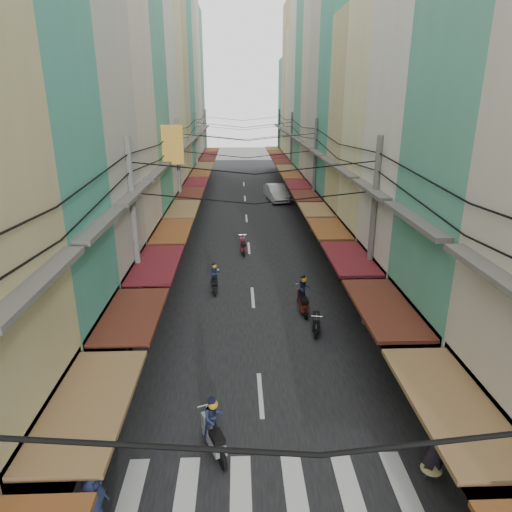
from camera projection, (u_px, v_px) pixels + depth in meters
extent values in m
plane|color=#61615C|center=(258.00, 363.00, 17.37)|extent=(160.00, 160.00, 0.00)
cube|color=black|center=(247.00, 225.00, 36.25)|extent=(10.00, 80.00, 0.02)
cube|color=gray|center=(165.00, 225.00, 36.00)|extent=(3.00, 80.00, 0.06)
cube|color=gray|center=(328.00, 224.00, 36.48)|extent=(3.00, 80.00, 0.06)
cube|color=silver|center=(131.00, 495.00, 11.57)|extent=(0.55, 2.40, 0.01)
cube|color=silver|center=(186.00, 493.00, 11.62)|extent=(0.55, 2.40, 0.01)
cube|color=silver|center=(241.00, 491.00, 11.68)|extent=(0.55, 2.40, 0.01)
cube|color=silver|center=(295.00, 489.00, 11.73)|extent=(0.55, 2.40, 0.01)
cube|color=silver|center=(349.00, 488.00, 11.78)|extent=(0.55, 2.40, 0.01)
cube|color=silver|center=(402.00, 486.00, 11.83)|extent=(0.55, 2.40, 0.01)
cube|color=black|center=(32.00, 455.00, 10.72)|extent=(1.20, 4.52, 3.20)
cube|color=brown|center=(89.00, 404.00, 10.32)|extent=(1.80, 4.33, 0.12)
cube|color=#595651|center=(40.00, 282.00, 9.31)|extent=(0.50, 4.23, 0.15)
cube|color=black|center=(90.00, 354.00, 14.97)|extent=(1.20, 4.13, 3.20)
cube|color=#552318|center=(132.00, 315.00, 14.57)|extent=(1.80, 3.96, 0.12)
cube|color=#595651|center=(101.00, 224.00, 13.56)|extent=(0.50, 3.87, 0.15)
cube|color=#B1ADA2|center=(33.00, 71.00, 16.43)|extent=(6.00, 5.14, 20.93)
cube|color=black|center=(124.00, 295.00, 19.43)|extent=(1.20, 4.94, 3.20)
cube|color=maroon|center=(157.00, 264.00, 19.03)|extent=(1.80, 4.73, 0.12)
cube|color=#595651|center=(135.00, 193.00, 18.02)|extent=(0.50, 4.63, 0.15)
cube|color=beige|center=(84.00, 116.00, 21.77)|extent=(6.00, 4.95, 17.43)
cube|color=black|center=(146.00, 256.00, 24.19)|extent=(1.20, 4.75, 3.20)
cube|color=brown|center=(173.00, 231.00, 23.79)|extent=(1.80, 4.56, 0.12)
cube|color=#595651|center=(156.00, 173.00, 22.78)|extent=(0.50, 4.46, 0.15)
cube|color=#529E84|center=(112.00, 123.00, 26.64)|extent=(6.00, 4.99, 16.32)
cube|color=black|center=(161.00, 231.00, 28.89)|extent=(1.20, 4.80, 3.20)
cube|color=brown|center=(183.00, 209.00, 28.48)|extent=(1.80, 4.60, 0.12)
cube|color=#595651|center=(170.00, 160.00, 27.47)|extent=(0.50, 4.50, 0.15)
cube|color=silver|center=(126.00, 68.00, 30.12)|extent=(6.00, 4.65, 22.87)
cube|color=black|center=(171.00, 212.00, 33.44)|extent=(1.20, 4.46, 3.20)
cube|color=#552318|center=(191.00, 193.00, 33.03)|extent=(1.80, 4.27, 0.12)
cube|color=#595651|center=(180.00, 151.00, 32.02)|extent=(0.50, 4.18, 0.15)
cube|color=beige|center=(141.00, 88.00, 34.99)|extent=(6.00, 4.89, 20.58)
cube|color=black|center=(179.00, 199.00, 37.94)|extent=(1.20, 4.70, 3.20)
cube|color=maroon|center=(196.00, 182.00, 37.53)|extent=(1.80, 4.50, 0.12)
cube|color=#595651|center=(187.00, 145.00, 36.52)|extent=(0.50, 4.40, 0.15)
cube|color=tan|center=(153.00, 102.00, 39.79)|extent=(6.00, 4.52, 18.44)
cube|color=black|center=(185.00, 188.00, 42.38)|extent=(1.20, 4.34, 3.20)
cube|color=brown|center=(201.00, 173.00, 41.98)|extent=(1.80, 4.16, 0.12)
cube|color=#595651|center=(192.00, 140.00, 40.97)|extent=(0.50, 4.07, 0.15)
cube|color=teal|center=(161.00, 90.00, 44.01)|extent=(6.00, 5.20, 20.63)
cube|color=black|center=(190.00, 179.00, 46.96)|extent=(1.20, 4.99, 3.20)
cube|color=brown|center=(204.00, 166.00, 46.56)|extent=(1.80, 4.78, 0.12)
cube|color=#595651|center=(197.00, 135.00, 45.55)|extent=(0.50, 4.68, 0.15)
cube|color=#B1ADA2|center=(167.00, 75.00, 48.29)|extent=(6.00, 4.94, 23.70)
cube|color=black|center=(194.00, 172.00, 51.75)|extent=(1.20, 4.74, 3.20)
cube|color=#552318|center=(207.00, 159.00, 51.34)|extent=(1.80, 4.55, 0.12)
cube|color=#595651|center=(200.00, 132.00, 50.33)|extent=(0.50, 4.45, 0.15)
cube|color=beige|center=(174.00, 89.00, 53.39)|extent=(6.00, 4.96, 21.12)
cube|color=black|center=(198.00, 166.00, 56.42)|extent=(1.20, 4.76, 3.20)
cube|color=maroon|center=(210.00, 154.00, 56.01)|extent=(1.80, 4.56, 0.12)
cube|color=#595651|center=(204.00, 129.00, 55.00)|extent=(0.50, 4.46, 0.15)
cube|color=#529E84|center=(180.00, 95.00, 58.31)|extent=(6.00, 5.04, 19.90)
cube|color=black|center=(201.00, 161.00, 61.14)|extent=(1.20, 4.84, 3.20)
cube|color=brown|center=(212.00, 150.00, 60.73)|extent=(1.80, 4.64, 0.12)
cube|color=#595651|center=(206.00, 127.00, 59.72)|extent=(0.50, 4.54, 0.15)
cube|color=brown|center=(173.00, 145.00, 26.24)|extent=(1.20, 0.40, 2.20)
cube|color=black|center=(504.00, 450.00, 10.87)|extent=(1.20, 4.78, 3.20)
cube|color=brown|center=(451.00, 403.00, 10.36)|extent=(1.80, 4.58, 0.12)
cube|color=#595651|center=(502.00, 280.00, 9.40)|extent=(0.50, 4.48, 0.15)
cube|color=black|center=(423.00, 344.00, 15.60)|extent=(1.20, 4.83, 3.20)
cube|color=#552318|center=(384.00, 307.00, 15.08)|extent=(1.80, 4.63, 0.12)
cube|color=#595651|center=(413.00, 219.00, 14.12)|extent=(0.50, 4.53, 0.15)
cube|color=silver|center=(465.00, 62.00, 17.29)|extent=(6.00, 4.79, 21.66)
cube|color=black|center=(380.00, 287.00, 20.23)|extent=(1.20, 4.60, 3.20)
cube|color=maroon|center=(349.00, 258.00, 19.72)|extent=(1.80, 4.41, 0.12)
cube|color=#595651|center=(370.00, 189.00, 18.76)|extent=(0.50, 4.31, 0.15)
cube|color=beige|center=(417.00, 80.00, 21.84)|extent=(6.00, 4.52, 20.74)
cube|color=black|center=(355.00, 253.00, 24.63)|extent=(1.20, 4.34, 3.20)
cube|color=brown|center=(329.00, 229.00, 24.11)|extent=(1.80, 4.16, 0.12)
cube|color=#595651|center=(344.00, 172.00, 23.15)|extent=(0.50, 4.07, 0.15)
cube|color=tan|center=(384.00, 142.00, 27.00)|extent=(6.00, 4.12, 14.13)
cube|color=black|center=(338.00, 231.00, 28.71)|extent=(1.20, 3.96, 3.20)
cube|color=brown|center=(315.00, 210.00, 28.19)|extent=(1.80, 3.79, 0.12)
cube|color=#595651|center=(328.00, 161.00, 27.23)|extent=(0.50, 3.71, 0.15)
cube|color=teal|center=(367.00, 109.00, 30.45)|extent=(6.00, 4.40, 17.68)
cube|color=black|center=(326.00, 215.00, 32.73)|extent=(1.20, 4.23, 3.20)
cube|color=#552318|center=(306.00, 196.00, 32.22)|extent=(1.80, 4.05, 0.12)
cube|color=#595651|center=(317.00, 153.00, 31.26)|extent=(0.50, 3.96, 0.15)
cube|color=#B1ADA2|center=(353.00, 73.00, 33.91)|extent=(6.00, 4.64, 22.59)
cube|color=black|center=(315.00, 201.00, 37.00)|extent=(1.20, 4.45, 3.20)
cube|color=maroon|center=(298.00, 184.00, 36.48)|extent=(1.80, 4.26, 0.12)
cube|color=#595651|center=(307.00, 146.00, 35.52)|extent=(0.50, 4.17, 0.15)
cube|color=beige|center=(340.00, 84.00, 38.20)|extent=(6.00, 4.00, 21.25)
cube|color=black|center=(308.00, 191.00, 41.07)|extent=(1.20, 3.84, 3.20)
cube|color=brown|center=(291.00, 176.00, 40.56)|extent=(1.80, 3.68, 0.12)
cube|color=#595651|center=(300.00, 141.00, 39.60)|extent=(0.50, 3.60, 0.15)
cube|color=#529E84|center=(330.00, 80.00, 42.28)|extent=(6.00, 5.01, 22.33)
cube|color=black|center=(301.00, 182.00, 45.33)|extent=(1.20, 4.81, 3.20)
cube|color=brown|center=(286.00, 168.00, 44.81)|extent=(1.80, 4.61, 0.12)
cube|color=#595651|center=(294.00, 137.00, 43.85)|extent=(0.50, 4.51, 0.15)
cube|color=silver|center=(320.00, 95.00, 47.43)|extent=(6.00, 5.00, 19.71)
cube|color=black|center=(295.00, 174.00, 50.05)|extent=(1.20, 4.80, 3.20)
cube|color=#552318|center=(282.00, 162.00, 49.53)|extent=(1.80, 4.60, 0.12)
cube|color=#595651|center=(288.00, 133.00, 48.57)|extent=(0.50, 4.50, 0.15)
cube|color=beige|center=(313.00, 108.00, 52.29)|extent=(6.00, 4.32, 16.86)
cube|color=black|center=(290.00, 168.00, 54.45)|extent=(1.20, 4.15, 3.20)
cube|color=maroon|center=(278.00, 156.00, 53.93)|extent=(1.80, 3.97, 0.12)
cube|color=#595651|center=(284.00, 130.00, 52.97)|extent=(0.50, 3.89, 0.15)
cube|color=tan|center=(308.00, 94.00, 55.87)|extent=(6.00, 4.33, 19.96)
cube|color=black|center=(287.00, 163.00, 58.53)|extent=(1.20, 4.16, 3.20)
cube|color=brown|center=(275.00, 152.00, 58.01)|extent=(1.80, 3.99, 0.12)
cube|color=#595651|center=(281.00, 128.00, 57.05)|extent=(0.50, 3.90, 0.15)
cube|color=teal|center=(302.00, 117.00, 61.14)|extent=(6.00, 4.88, 14.34)
cube|color=black|center=(283.00, 159.00, 62.88)|extent=(1.20, 4.68, 3.20)
cube|color=brown|center=(272.00, 148.00, 62.36)|extent=(1.80, 4.49, 0.12)
cube|color=#595651|center=(277.00, 126.00, 61.40)|extent=(0.50, 4.39, 0.15)
cylinder|color=slate|center=(136.00, 239.00, 18.68)|extent=(0.26, 0.26, 8.20)
cylinder|color=slate|center=(372.00, 236.00, 19.04)|extent=(0.26, 0.26, 8.20)
cylinder|color=slate|center=(179.00, 178.00, 32.83)|extent=(0.26, 0.26, 8.20)
cylinder|color=slate|center=(314.00, 177.00, 33.20)|extent=(0.26, 0.26, 8.20)
cylinder|color=slate|center=(197.00, 154.00, 46.99)|extent=(0.26, 0.26, 8.20)
cylinder|color=slate|center=(291.00, 153.00, 47.36)|extent=(0.26, 0.26, 8.20)
cylinder|color=slate|center=(206.00, 141.00, 61.15)|extent=(0.26, 0.26, 8.20)
cylinder|color=slate|center=(279.00, 141.00, 61.51)|extent=(0.26, 0.26, 8.20)
imported|color=silver|center=(276.00, 201.00, 44.75)|extent=(5.83, 2.97, 1.97)
imported|color=black|center=(419.00, 358.00, 17.73)|extent=(1.66, 0.83, 1.09)
cylinder|color=black|center=(215.00, 429.00, 13.52)|extent=(0.10, 0.52, 0.52)
cylinder|color=black|center=(213.00, 462.00, 12.30)|extent=(0.10, 0.52, 0.52)
cube|color=gray|center=(214.00, 440.00, 12.86)|extent=(0.34, 1.15, 0.28)
cube|color=black|center=(214.00, 438.00, 12.52)|extent=(0.32, 0.55, 0.18)
cube|color=gray|center=(215.00, 420.00, 13.30)|extent=(0.30, 0.28, 0.55)
imported|color=#1E2546|center=(214.00, 436.00, 12.82)|extent=(0.53, 0.37, 1.33)
sphere|color=orange|center=(213.00, 407.00, 12.49)|extent=(0.28, 0.28, 0.28)
cylinder|color=black|center=(301.00, 301.00, 21.98)|extent=(0.10, 0.54, 0.54)
cylinder|color=black|center=(305.00, 314.00, 20.71)|extent=(0.10, 0.54, 0.54)
cube|color=maroon|center=(303.00, 304.00, 21.29)|extent=(0.35, 1.19, 0.29)
cube|color=black|center=(304.00, 300.00, 20.94)|extent=(0.33, 0.57, 0.19)
cube|color=maroon|center=(301.00, 294.00, 21.75)|extent=(0.31, 0.29, 0.57)
imported|color=#1E2546|center=(303.00, 302.00, 21.25)|extent=(0.55, 0.39, 1.38)
sphere|color=orange|center=(304.00, 281.00, 20.91)|extent=(0.29, 0.29, 0.29)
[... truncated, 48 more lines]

